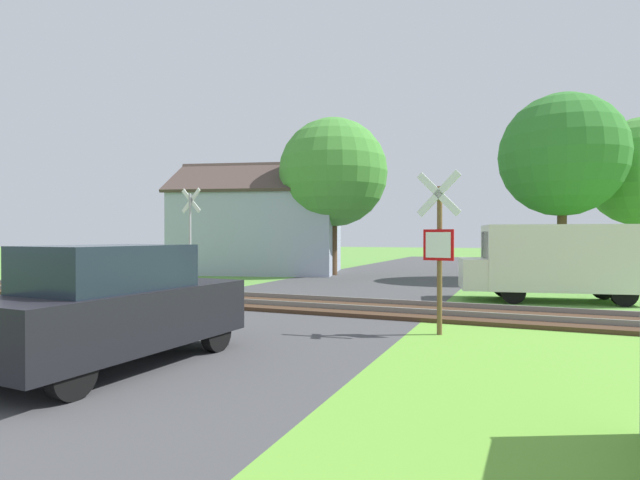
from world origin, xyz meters
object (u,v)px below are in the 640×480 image
object	(u,v)px
stop_sign_near	(439,245)
mail_truck	(553,259)
tree_center	(333,173)
tree_right	(562,155)
house	(260,230)
crossing_sign_far	(190,232)
parked_car	(118,306)

from	to	relation	value
stop_sign_near	mail_truck	world-z (taller)	stop_sign_near
tree_center	tree_right	bearing A→B (deg)	4.04
house	tree_center	bearing A→B (deg)	-17.09
crossing_sign_far	tree_center	distance (m)	9.23
stop_sign_near	crossing_sign_far	size ratio (longest dim) A/B	0.88
crossing_sign_far	mail_truck	xyz separation A→B (m)	(11.65, 1.64, -0.83)
stop_sign_near	house	distance (m)	17.57
tree_center	tree_right	world-z (taller)	tree_right
crossing_sign_far	mail_truck	size ratio (longest dim) A/B	0.70
stop_sign_near	house	bearing A→B (deg)	-39.19
tree_right	parked_car	world-z (taller)	tree_right
tree_right	mail_truck	world-z (taller)	tree_right
tree_center	stop_sign_near	bearing A→B (deg)	-61.33
mail_truck	parked_car	distance (m)	12.24
tree_right	mail_truck	xyz separation A→B (m)	(-0.70, -7.55, -4.13)
tree_right	parked_car	xyz separation A→B (m)	(-6.98, -18.05, -4.47)
stop_sign_near	tree_right	size ratio (longest dim) A/B	0.40
house	parked_car	bearing A→B (deg)	-81.50
tree_center	mail_truck	xyz separation A→B (m)	(9.51, -6.83, -3.79)
tree_right	mail_truck	bearing A→B (deg)	-95.26
stop_sign_near	mail_truck	xyz separation A→B (m)	(2.31, 6.33, -0.51)
tree_right	crossing_sign_far	bearing A→B (deg)	-143.33
mail_truck	parked_car	size ratio (longest dim) A/B	1.26
mail_truck	stop_sign_near	bearing A→B (deg)	148.95
tree_center	mail_truck	bearing A→B (deg)	-35.71
house	stop_sign_near	bearing A→B (deg)	-63.99
house	parked_car	world-z (taller)	house
house	mail_truck	size ratio (longest dim) A/B	1.87
house	crossing_sign_far	bearing A→B (deg)	-91.10
stop_sign_near	tree_center	xyz separation A→B (m)	(-7.20, 13.16, 3.28)
tree_center	parked_car	size ratio (longest dim) A/B	1.89
tree_right	mail_truck	distance (m)	8.64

